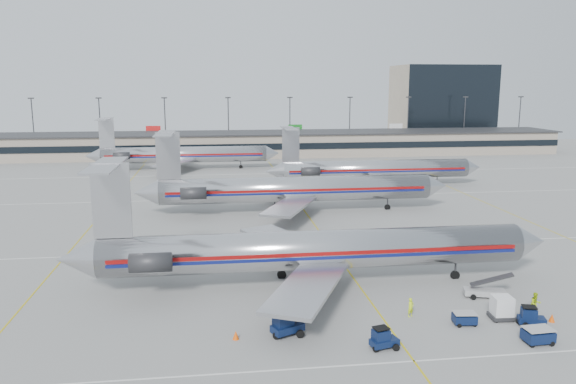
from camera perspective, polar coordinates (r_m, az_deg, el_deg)
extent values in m
plane|color=gray|center=(57.15, 6.43, -8.37)|extent=(260.00, 260.00, 0.00)
cube|color=silver|center=(66.43, 4.35, -5.57)|extent=(160.00, 0.15, 0.02)
cube|color=gray|center=(151.73, -2.48, 4.88)|extent=(160.00, 16.00, 6.00)
cube|color=black|center=(143.69, -2.19, 4.62)|extent=(160.00, 0.20, 1.60)
cube|color=#2D2D30|center=(151.44, -2.49, 6.04)|extent=(162.00, 17.00, 0.30)
cylinder|color=#38383D|center=(172.04, -24.46, 6.13)|extent=(0.30, 0.30, 15.00)
cube|color=#2D2D30|center=(171.71, -24.66, 8.65)|extent=(1.60, 0.40, 0.35)
cylinder|color=#38383D|center=(167.73, -18.53, 6.44)|extent=(0.30, 0.30, 15.00)
cube|color=#2D2D30|center=(167.39, -18.69, 9.03)|extent=(1.60, 0.40, 0.35)
cylinder|color=#38383D|center=(165.28, -12.36, 6.69)|extent=(0.30, 0.30, 15.00)
cube|color=#2D2D30|center=(164.93, -12.47, 9.32)|extent=(1.60, 0.40, 0.35)
cylinder|color=#38383D|center=(164.76, -6.07, 6.87)|extent=(0.30, 0.30, 15.00)
cube|color=#2D2D30|center=(164.42, -6.12, 9.51)|extent=(1.60, 0.40, 0.35)
cylinder|color=#38383D|center=(166.21, 0.19, 6.96)|extent=(0.30, 0.30, 15.00)
cube|color=#2D2D30|center=(165.87, 0.19, 9.58)|extent=(1.60, 0.40, 0.35)
cylinder|color=#38383D|center=(169.57, 6.27, 6.98)|extent=(0.30, 0.30, 15.00)
cube|color=#2D2D30|center=(169.24, 6.33, 9.54)|extent=(1.60, 0.40, 0.35)
cylinder|color=#38383D|center=(174.73, 12.06, 6.92)|extent=(0.30, 0.30, 15.00)
cube|color=#2D2D30|center=(174.40, 12.16, 9.41)|extent=(1.60, 0.40, 0.35)
cylinder|color=#38383D|center=(181.53, 17.46, 6.80)|extent=(0.30, 0.30, 15.00)
cube|color=#2D2D30|center=(181.22, 17.60, 9.19)|extent=(1.60, 0.40, 0.35)
cylinder|color=#38383D|center=(189.80, 22.43, 6.63)|extent=(0.30, 0.30, 15.00)
cube|color=#2D2D30|center=(189.50, 22.60, 8.92)|extent=(1.60, 0.40, 0.35)
cube|color=tan|center=(195.52, 15.30, 8.63)|extent=(30.00, 20.00, 25.00)
cylinder|color=#BCBCC1|center=(53.05, 2.87, -5.90)|extent=(39.74, 3.68, 3.68)
cone|color=#BCBCC1|center=(60.60, 23.32, -4.66)|extent=(3.18, 3.68, 3.68)
cone|color=#AFAFB4|center=(53.68, -20.67, -6.40)|extent=(3.58, 3.68, 3.68)
cube|color=maroon|center=(51.27, 3.24, -6.32)|extent=(37.75, 0.05, 0.35)
cube|color=navy|center=(51.39, 3.24, -6.75)|extent=(37.75, 0.05, 0.28)
cube|color=#AFAFB4|center=(59.63, -0.23, -4.98)|extent=(9.24, 13.47, 0.32)
cube|color=#AFAFB4|center=(46.54, 1.98, -9.61)|extent=(9.24, 13.47, 0.32)
cube|color=#AFAFB4|center=(51.76, -17.52, -0.87)|extent=(3.38, 0.25, 6.76)
cube|color=#AFAFB4|center=(51.29, -18.05, 2.61)|extent=(2.38, 10.43, 0.18)
cylinder|color=#2D2D30|center=(55.15, -13.16, -5.20)|extent=(3.58, 1.69, 1.69)
cylinder|color=#2D2D30|center=(49.76, -13.77, -6.99)|extent=(3.58, 1.69, 1.69)
cylinder|color=#2D2D30|center=(57.91, 16.63, -7.66)|extent=(0.20, 0.20, 1.64)
cylinder|color=#2D2D30|center=(51.22, 0.00, -9.64)|extent=(0.20, 0.20, 1.64)
cylinder|color=#2D2D30|center=(55.68, -0.65, -7.94)|extent=(0.20, 0.20, 1.64)
cylinder|color=black|center=(58.06, 16.61, -8.10)|extent=(0.89, 0.30, 0.89)
cylinder|color=#BCBCC1|center=(83.22, 0.89, 0.29)|extent=(40.08, 3.71, 3.71)
cone|color=#BCBCC1|center=(88.96, 14.81, 0.62)|extent=(3.21, 3.71, 3.71)
cone|color=#AFAFB4|center=(82.93, -14.21, -0.08)|extent=(3.61, 3.71, 3.71)
cube|color=maroon|center=(81.38, 1.08, 0.16)|extent=(38.07, 0.05, 0.35)
cube|color=navy|center=(81.46, 1.08, -0.12)|extent=(38.07, 0.05, 0.28)
cube|color=#AFAFB4|center=(89.98, -1.03, 0.44)|extent=(9.32, 13.58, 0.32)
cube|color=#AFAFB4|center=(76.33, 0.17, -1.44)|extent=(9.32, 13.58, 0.32)
cube|color=#AFAFB4|center=(81.80, -12.08, 3.60)|extent=(3.41, 0.25, 6.81)
cube|color=#AFAFB4|center=(81.50, -12.38, 5.83)|extent=(2.40, 10.52, 0.18)
cylinder|color=#2D2D30|center=(85.16, -9.45, 0.59)|extent=(3.61, 1.70, 1.70)
cylinder|color=#2D2D30|center=(79.54, -9.58, -0.13)|extent=(3.61, 1.70, 1.70)
cylinder|color=#2D2D30|center=(86.88, 10.07, -1.23)|extent=(0.20, 0.20, 1.65)
cylinder|color=#2D2D30|center=(81.04, -0.97, -1.93)|extent=(0.20, 0.20, 1.65)
cylinder|color=#2D2D30|center=(85.71, -1.34, -1.23)|extent=(0.20, 0.20, 1.65)
cylinder|color=black|center=(86.98, 10.06, -1.54)|extent=(0.90, 0.30, 0.90)
cylinder|color=#BCBCC1|center=(106.01, 8.96, 2.29)|extent=(35.02, 3.41, 3.41)
cone|color=#BCBCC1|center=(112.85, 18.25, 2.39)|extent=(2.95, 3.41, 3.41)
cone|color=#AFAFB4|center=(102.26, -1.41, 2.11)|extent=(3.32, 3.41, 3.41)
cube|color=maroon|center=(104.36, 9.23, 2.23)|extent=(33.27, 0.05, 0.32)
cube|color=navy|center=(104.42, 9.22, 2.03)|extent=(33.27, 0.05, 0.26)
cube|color=#AFAFB4|center=(111.80, 7.11, 2.30)|extent=(8.57, 12.49, 0.29)
cube|color=#AFAFB4|center=(99.52, 8.97, 1.20)|extent=(8.57, 12.49, 0.29)
cube|color=#AFAFB4|center=(102.00, 0.29, 4.83)|extent=(3.13, 0.23, 6.27)
cube|color=#AFAFB4|center=(101.70, 0.13, 6.48)|extent=(2.21, 9.68, 0.17)
cylinder|color=#2D2D30|center=(105.63, 1.82, 2.54)|extent=(3.32, 1.57, 1.57)
cylinder|color=#2D2D30|center=(100.51, 2.31, 2.11)|extent=(3.32, 1.57, 1.57)
cylinder|color=#2D2D30|center=(110.37, 14.90, 1.10)|extent=(0.18, 0.18, 1.52)
cylinder|color=#2D2D30|center=(103.55, 7.80, 0.74)|extent=(0.18, 0.18, 1.52)
cylinder|color=#2D2D30|center=(107.76, 7.18, 1.15)|extent=(0.18, 0.18, 1.52)
cylinder|color=black|center=(110.44, 14.89, 0.87)|extent=(0.83, 0.28, 0.83)
cylinder|color=#BCBCC1|center=(128.04, -10.42, 3.76)|extent=(36.37, 3.54, 3.54)
cone|color=#BCBCC1|center=(128.55, -1.59, 3.96)|extent=(3.06, 3.54, 3.54)
cone|color=#AFAFB4|center=(130.57, -19.19, 3.47)|extent=(3.45, 3.54, 3.54)
cube|color=maroon|center=(126.25, -10.46, 3.72)|extent=(34.55, 0.05, 0.33)
cube|color=navy|center=(126.30, -10.46, 3.55)|extent=(34.55, 0.05, 0.27)
cube|color=#AFAFB4|center=(134.90, -11.09, 3.68)|extent=(8.90, 12.98, 0.31)
cube|color=#AFAFB4|center=(121.64, -11.46, 2.90)|extent=(8.90, 12.98, 0.31)
cube|color=#AFAFB4|center=(129.47, -17.96, 5.72)|extent=(3.25, 0.24, 6.51)
cube|color=#AFAFB4|center=(129.31, -18.16, 7.07)|extent=(2.30, 10.05, 0.17)
cylinder|color=#2D2D30|center=(132.05, -16.20, 3.84)|extent=(3.45, 1.63, 1.63)
cylinder|color=#2D2D30|center=(126.70, -16.56, 3.54)|extent=(3.45, 1.63, 1.63)
cylinder|color=#2D2D30|center=(128.34, -4.82, 2.76)|extent=(0.19, 0.19, 1.58)
cylinder|color=#2D2D30|center=(126.28, -11.73, 2.44)|extent=(0.19, 0.19, 1.58)
cylinder|color=#2D2D30|center=(130.81, -11.59, 2.73)|extent=(0.19, 0.19, 1.58)
cylinder|color=black|center=(128.41, -4.82, 2.56)|extent=(0.86, 0.29, 0.86)
cube|color=#0A1739|center=(43.76, -0.05, -13.64)|extent=(2.74, 2.17, 0.56)
cube|color=#0A1739|center=(43.45, -0.49, -12.86)|extent=(1.69, 1.59, 1.00)
cube|color=black|center=(43.18, -0.49, -12.05)|extent=(1.61, 1.51, 0.09)
cylinder|color=black|center=(44.50, 1.03, -13.63)|extent=(0.62, 0.20, 0.62)
cylinder|color=black|center=(43.50, 1.25, -14.23)|extent=(0.62, 0.20, 0.62)
cylinder|color=black|center=(44.29, -1.32, -13.75)|extent=(0.62, 0.20, 0.62)
cylinder|color=black|center=(43.28, -1.15, -14.36)|extent=(0.62, 0.20, 0.62)
cube|color=#0A1739|center=(42.41, 9.76, -14.79)|extent=(2.22, 1.50, 0.46)
cube|color=#0A1739|center=(42.09, 9.42, -14.15)|extent=(1.31, 1.17, 0.83)
cube|color=black|center=(41.86, 9.44, -13.46)|extent=(1.25, 1.12, 0.07)
cylinder|color=black|center=(43.12, 10.53, -14.74)|extent=(0.52, 0.17, 0.52)
cylinder|color=black|center=(42.33, 10.93, -15.26)|extent=(0.52, 0.17, 0.52)
cylinder|color=black|center=(42.71, 8.58, -14.93)|extent=(0.52, 0.17, 0.52)
cylinder|color=black|center=(41.92, 8.94, -15.46)|extent=(0.52, 0.17, 0.52)
cube|color=#0A1739|center=(49.26, 23.51, -11.83)|extent=(2.25, 1.55, 0.46)
cube|color=#0A1739|center=(48.92, 23.27, -11.26)|extent=(1.33, 1.20, 0.84)
cube|color=black|center=(48.72, 23.32, -10.66)|extent=(1.27, 1.15, 0.07)
cylinder|color=black|center=(50.09, 23.95, -11.79)|extent=(0.52, 0.17, 0.52)
cylinder|color=black|center=(49.36, 24.52, -12.17)|extent=(0.52, 0.17, 0.52)
cylinder|color=black|center=(49.35, 22.45, -12.02)|extent=(0.52, 0.17, 0.52)
cylinder|color=black|center=(48.62, 23.00, -12.41)|extent=(0.52, 0.17, 0.52)
cube|color=#0A1739|center=(47.72, 17.49, -12.15)|extent=(1.88, 1.39, 0.65)
cube|color=#999999|center=(47.54, 17.52, -11.64)|extent=(1.88, 1.39, 0.06)
cylinder|color=black|center=(48.53, 17.92, -12.22)|extent=(0.33, 0.13, 0.33)
cylinder|color=black|center=(47.70, 18.45, -12.67)|extent=(0.33, 0.13, 0.33)
cylinder|color=black|center=(48.01, 16.49, -12.39)|extent=(0.33, 0.13, 0.33)
cylinder|color=black|center=(47.17, 17.00, -12.85)|extent=(0.33, 0.13, 0.33)
cube|color=#0A1739|center=(46.39, 24.06, -13.18)|extent=(2.14, 1.53, 0.76)
cube|color=#999999|center=(46.18, 24.11, -12.56)|extent=(2.14, 1.53, 0.07)
cylinder|color=black|center=(47.39, 24.45, -13.22)|extent=(0.39, 0.15, 0.39)
cylinder|color=black|center=(46.48, 25.24, -13.77)|extent=(0.39, 0.15, 0.39)
cylinder|color=black|center=(46.63, 22.81, -13.49)|extent=(0.39, 0.15, 0.39)
cylinder|color=black|center=(45.71, 23.58, -14.06)|extent=(0.39, 0.15, 0.39)
cube|color=#2D2D30|center=(49.78, 20.85, -11.70)|extent=(1.93, 1.65, 0.31)
cube|color=silver|center=(49.45, 20.92, -10.72)|extent=(1.62, 1.52, 1.53)
cylinder|color=black|center=(50.65, 21.23, -11.50)|extent=(0.24, 0.12, 0.24)
cylinder|color=black|center=(49.68, 21.91, -12.00)|extent=(0.24, 0.12, 0.24)
cylinder|color=black|center=(50.01, 19.77, -11.69)|extent=(0.24, 0.12, 0.24)
cylinder|color=black|center=(49.02, 20.43, -12.20)|extent=(0.24, 0.12, 0.24)
cube|color=#999999|center=(54.05, 19.34, -9.58)|extent=(3.81, 2.20, 0.50)
cube|color=#2D2D30|center=(53.94, 19.99, -8.37)|extent=(3.75, 1.82, 1.29)
cylinder|color=black|center=(55.15, 20.28, -9.45)|extent=(0.50, 0.16, 0.50)
cylinder|color=black|center=(54.25, 20.83, -9.83)|extent=(0.50, 0.16, 0.50)
cylinder|color=black|center=(54.02, 17.81, -9.72)|extent=(0.50, 0.16, 0.50)
cylinder|color=black|center=(53.10, 18.32, -10.11)|extent=(0.50, 0.16, 0.50)
imported|color=#CBEF16|center=(47.99, 12.36, -11.38)|extent=(0.69, 0.60, 1.60)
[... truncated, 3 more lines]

